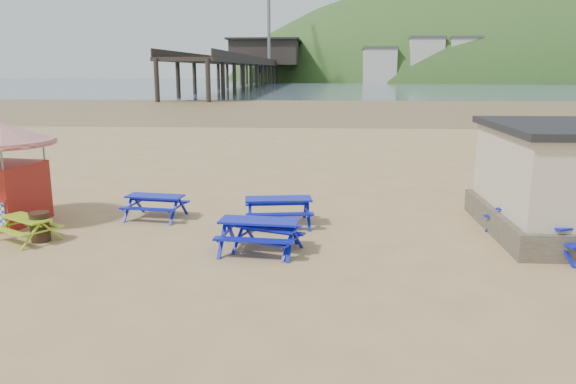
# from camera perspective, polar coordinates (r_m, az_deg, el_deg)

# --- Properties ---
(ground) EXTENTS (400.00, 400.00, 0.00)m
(ground) POSITION_cam_1_polar(r_m,az_deg,el_deg) (15.82, -3.86, -4.66)
(ground) COLOR tan
(ground) RESTS_ON ground
(wet_sand) EXTENTS (400.00, 400.00, 0.00)m
(wet_sand) POSITION_cam_1_polar(r_m,az_deg,el_deg) (70.18, 1.93, 8.60)
(wet_sand) COLOR olive
(wet_sand) RESTS_ON ground
(sea) EXTENTS (400.00, 400.00, 0.00)m
(sea) POSITION_cam_1_polar(r_m,az_deg,el_deg) (185.07, 2.98, 10.94)
(sea) COLOR #4A5D6A
(sea) RESTS_ON ground
(picnic_table_blue_a) EXTENTS (1.96, 1.66, 0.74)m
(picnic_table_blue_a) POSITION_cam_1_polar(r_m,az_deg,el_deg) (18.21, -13.31, -1.47)
(picnic_table_blue_a) COLOR #121B9A
(picnic_table_blue_a) RESTS_ON ground
(picnic_table_blue_b) EXTENTS (2.19, 1.86, 0.83)m
(picnic_table_blue_b) POSITION_cam_1_polar(r_m,az_deg,el_deg) (16.96, -0.97, -1.99)
(picnic_table_blue_b) COLOR #121B9A
(picnic_table_blue_b) RESTS_ON ground
(picnic_table_blue_c) EXTENTS (2.48, 2.38, 0.82)m
(picnic_table_blue_c) POSITION_cam_1_polar(r_m,az_deg,el_deg) (17.44, 23.26, -2.65)
(picnic_table_blue_c) COLOR #121B9A
(picnic_table_blue_c) RESTS_ON ground
(picnic_table_blue_d) EXTENTS (2.16, 1.81, 0.84)m
(picnic_table_blue_d) POSITION_cam_1_polar(r_m,az_deg,el_deg) (14.55, -2.95, -4.44)
(picnic_table_blue_d) COLOR #121B9A
(picnic_table_blue_d) RESTS_ON ground
(picnic_table_blue_e) EXTENTS (1.96, 1.78, 0.68)m
(picnic_table_blue_e) POSITION_cam_1_polar(r_m,az_deg,el_deg) (14.57, -2.08, -4.76)
(picnic_table_blue_e) COLOR #121B9A
(picnic_table_blue_e) RESTS_ON ground
(picnic_table_yellow) EXTENTS (1.99, 1.89, 0.66)m
(picnic_table_yellow) POSITION_cam_1_polar(r_m,az_deg,el_deg) (17.04, -24.96, -3.42)
(picnic_table_yellow) COLOR #93B01C
(picnic_table_yellow) RESTS_ON ground
(litter_bin) EXTENTS (0.56, 0.56, 0.82)m
(litter_bin) POSITION_cam_1_polar(r_m,az_deg,el_deg) (16.80, -23.89, -3.23)
(litter_bin) COLOR #342115
(litter_bin) RESTS_ON ground
(pier) EXTENTS (24.00, 220.00, 39.29)m
(pier) POSITION_cam_1_polar(r_m,az_deg,el_deg) (194.26, -2.42, 12.62)
(pier) COLOR black
(pier) RESTS_ON ground
(headland_town) EXTENTS (264.00, 144.00, 108.00)m
(headland_town) POSITION_cam_1_polar(r_m,az_deg,el_deg) (260.43, 23.54, 8.17)
(headland_town) COLOR #2D4C1E
(headland_town) RESTS_ON ground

